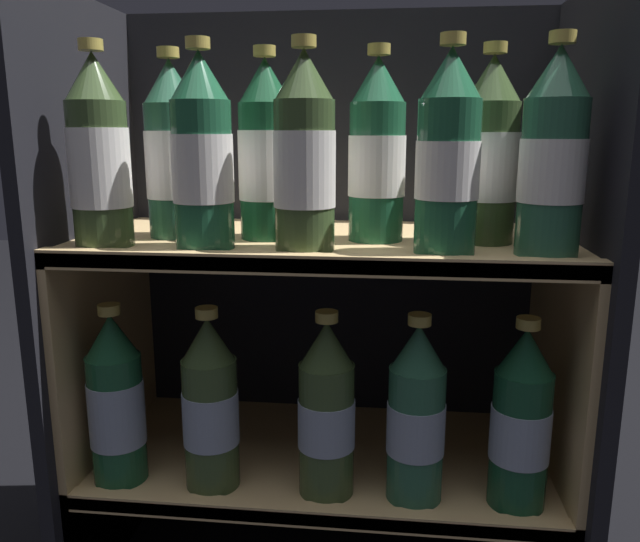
% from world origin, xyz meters
% --- Properties ---
extents(fridge_back_wall, '(0.74, 0.02, 0.88)m').
position_xyz_m(fridge_back_wall, '(0.00, 0.34, 0.44)').
color(fridge_back_wall, black).
rests_on(fridge_back_wall, ground_plane).
extents(fridge_side_left, '(0.02, 0.37, 0.88)m').
position_xyz_m(fridge_side_left, '(-0.36, 0.17, 0.44)').
color(fridge_side_left, black).
rests_on(fridge_side_left, ground_plane).
extents(fridge_side_right, '(0.02, 0.37, 0.88)m').
position_xyz_m(fridge_side_right, '(0.36, 0.17, 0.44)').
color(fridge_side_right, black).
rests_on(fridge_side_right, ground_plane).
extents(shelf_lower, '(0.70, 0.33, 0.20)m').
position_xyz_m(shelf_lower, '(0.00, 0.16, 0.16)').
color(shelf_lower, tan).
rests_on(shelf_lower, ground_plane).
extents(shelf_upper, '(0.70, 0.33, 0.54)m').
position_xyz_m(shelf_upper, '(0.00, 0.16, 0.40)').
color(shelf_upper, tan).
rests_on(shelf_upper, ground_plane).
extents(bottle_upper_front_0, '(0.08, 0.08, 0.26)m').
position_xyz_m(bottle_upper_front_0, '(-0.28, 0.06, 0.65)').
color(bottle_upper_front_0, '#384C28').
rests_on(bottle_upper_front_0, shelf_upper).
extents(bottle_upper_front_1, '(0.08, 0.08, 0.26)m').
position_xyz_m(bottle_upper_front_1, '(-0.14, 0.06, 0.65)').
color(bottle_upper_front_1, '#1E5638').
rests_on(bottle_upper_front_1, shelf_upper).
extents(bottle_upper_front_2, '(0.08, 0.08, 0.26)m').
position_xyz_m(bottle_upper_front_2, '(-0.01, 0.06, 0.65)').
color(bottle_upper_front_2, '#384C28').
rests_on(bottle_upper_front_2, shelf_upper).
extents(bottle_upper_front_3, '(0.08, 0.08, 0.26)m').
position_xyz_m(bottle_upper_front_3, '(0.16, 0.06, 0.66)').
color(bottle_upper_front_3, '#1E5638').
rests_on(bottle_upper_front_3, shelf_upper).
extents(bottle_upper_front_4, '(0.08, 0.08, 0.26)m').
position_xyz_m(bottle_upper_front_4, '(0.29, 0.06, 0.65)').
color(bottle_upper_front_4, '#285B42').
rests_on(bottle_upper_front_4, shelf_upper).
extents(bottle_upper_back_0, '(0.08, 0.08, 0.26)m').
position_xyz_m(bottle_upper_back_0, '(-0.21, 0.14, 0.65)').
color(bottle_upper_back_0, '#285B42').
rests_on(bottle_upper_back_0, shelf_upper).
extents(bottle_upper_back_1, '(0.08, 0.08, 0.26)m').
position_xyz_m(bottle_upper_back_1, '(-0.08, 0.14, 0.65)').
color(bottle_upper_back_1, '#194C2D').
rests_on(bottle_upper_back_1, shelf_upper).
extents(bottle_upper_back_2, '(0.08, 0.08, 0.26)m').
position_xyz_m(bottle_upper_back_2, '(0.08, 0.14, 0.65)').
color(bottle_upper_back_2, '#1E5638').
rests_on(bottle_upper_back_2, shelf_upper).
extents(bottle_upper_back_3, '(0.08, 0.08, 0.26)m').
position_xyz_m(bottle_upper_back_3, '(0.22, 0.14, 0.65)').
color(bottle_upper_back_3, '#384C28').
rests_on(bottle_upper_back_3, shelf_upper).
extents(bottle_lower_front_0, '(0.08, 0.08, 0.26)m').
position_xyz_m(bottle_lower_front_0, '(-0.28, 0.06, 0.31)').
color(bottle_lower_front_0, '#194C2D').
rests_on(bottle_lower_front_0, shelf_lower).
extents(bottle_lower_front_1, '(0.08, 0.08, 0.26)m').
position_xyz_m(bottle_lower_front_1, '(-0.15, 0.06, 0.31)').
color(bottle_lower_front_1, '#384C28').
rests_on(bottle_lower_front_1, shelf_lower).
extents(bottle_lower_front_2, '(0.08, 0.08, 0.26)m').
position_xyz_m(bottle_lower_front_2, '(0.02, 0.06, 0.31)').
color(bottle_lower_front_2, '#384C28').
rests_on(bottle_lower_front_2, shelf_lower).
extents(bottle_lower_front_3, '(0.08, 0.08, 0.26)m').
position_xyz_m(bottle_lower_front_3, '(0.14, 0.06, 0.31)').
color(bottle_lower_front_3, '#285B42').
rests_on(bottle_lower_front_3, shelf_lower).
extents(bottle_lower_front_4, '(0.08, 0.08, 0.26)m').
position_xyz_m(bottle_lower_front_4, '(0.27, 0.06, 0.31)').
color(bottle_lower_front_4, '#144228').
rests_on(bottle_lower_front_4, shelf_lower).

